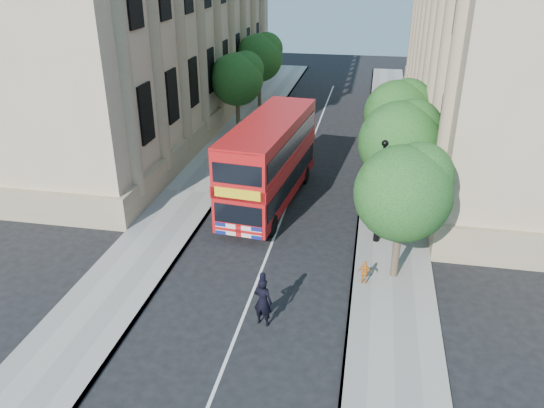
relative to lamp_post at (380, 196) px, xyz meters
The scene contains 17 objects.
ground 8.20m from the lamp_post, 129.81° to the right, with size 120.00×120.00×0.00m, color black.
pavement_right 4.75m from the lamp_post, 79.38° to the left, with size 3.50×80.00×0.12m, color gray.
pavement_left 11.73m from the lamp_post, 159.59° to the left, with size 3.50×80.00×0.12m, color gray.
building_right 21.06m from the lamp_post, 63.95° to the left, with size 12.00×38.00×18.00m, color tan.
building_left 26.82m from the lamp_post, 136.25° to the left, with size 12.00×38.00×18.00m, color tan.
tree_right_near 3.54m from the lamp_post, 74.15° to the right, with size 4.00×4.00×6.08m.
tree_right_mid 3.70m from the lamp_post, 74.48° to the left, with size 4.20×4.20×6.37m.
tree_right_far 9.25m from the lamp_post, 84.67° to the left, with size 4.00×4.00×6.15m.
tree_left_far 19.52m from the lamp_post, 124.35° to the left, with size 4.00×4.00×6.30m.
tree_left_back 26.51m from the lamp_post, 114.51° to the left, with size 4.20×4.20×6.65m.
lamp_post is the anchor object (origin of this frame).
double_decker_bus 6.98m from the lamp_post, 149.37° to the left, with size 3.74×10.51×4.76m.
box_van 10.45m from the lamp_post, 139.37° to the left, with size 2.36×5.46×3.08m.
police_constable 8.46m from the lamp_post, 119.89° to the right, with size 0.74×0.49×2.03m, color black.
woman_pedestrian 2.64m from the lamp_post, 82.26° to the left, with size 0.71×0.56×1.47m, color beige.
child_a 4.32m from the lamp_post, 96.62° to the right, with size 0.62×0.26×1.07m, color orange.
child_b 1.95m from the lamp_post, 83.90° to the left, with size 0.61×0.35×0.94m, color gold.
Camera 1 is at (4.30, -17.28, 12.82)m, focal length 35.00 mm.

